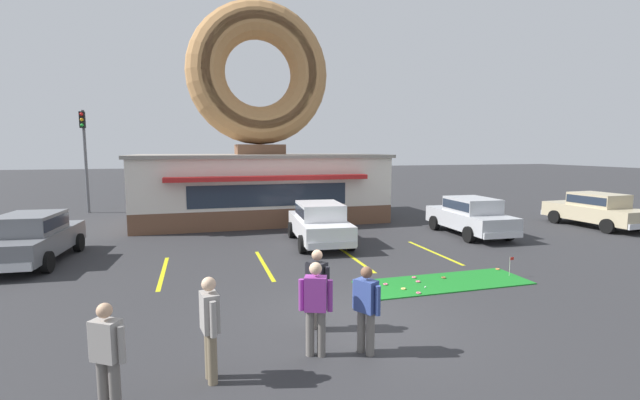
{
  "coord_description": "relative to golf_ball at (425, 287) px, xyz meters",
  "views": [
    {
      "loc": [
        -3.1,
        -8.08,
        3.61
      ],
      "look_at": [
        0.65,
        5.0,
        2.0
      ],
      "focal_mm": 24.0,
      "sensor_mm": 36.0,
      "label": 1
    }
  ],
  "objects": [
    {
      "name": "ground_plane",
      "position": [
        -2.5,
        -1.52,
        -0.05
      ],
      "size": [
        160.0,
        160.0,
        0.0
      ],
      "primitive_type": "plane",
      "color": "#2D2D30"
    },
    {
      "name": "donut_shop_building",
      "position": [
        -2.5,
        12.42,
        3.69
      ],
      "size": [
        12.3,
        6.75,
        10.96
      ],
      "color": "brown",
      "rests_on": "ground"
    },
    {
      "name": "putting_mat",
      "position": [
        0.73,
        0.3,
        -0.04
      ],
      "size": [
        4.74,
        1.56,
        0.03
      ],
      "primitive_type": "cube",
      "color": "#197523",
      "rests_on": "ground"
    },
    {
      "name": "mini_donut_near_left",
      "position": [
        2.96,
        0.92,
        -0.0
      ],
      "size": [
        0.13,
        0.13,
        0.04
      ],
      "primitive_type": "torus",
      "color": "#D17F47",
      "rests_on": "putting_mat"
    },
    {
      "name": "mini_donut_near_right",
      "position": [
        -0.6,
        0.05,
        -0.0
      ],
      "size": [
        0.13,
        0.13,
        0.04
      ],
      "primitive_type": "torus",
      "color": "#E5C666",
      "rests_on": "putting_mat"
    },
    {
      "name": "mini_donut_mid_left",
      "position": [
        0.93,
        0.61,
        -0.0
      ],
      "size": [
        0.13,
        0.13,
        0.04
      ],
      "primitive_type": "torus",
      "color": "brown",
      "rests_on": "putting_mat"
    },
    {
      "name": "mini_donut_mid_centre",
      "position": [
        0.14,
        0.86,
        -0.0
      ],
      "size": [
        0.13,
        0.13,
        0.04
      ],
      "primitive_type": "torus",
      "color": "#D8667F",
      "rests_on": "putting_mat"
    },
    {
      "name": "mini_donut_mid_right",
      "position": [
        0.06,
        0.49,
        -0.0
      ],
      "size": [
        0.13,
        0.13,
        0.04
      ],
      "primitive_type": "torus",
      "color": "#D8667F",
      "rests_on": "putting_mat"
    },
    {
      "name": "mini_donut_far_left",
      "position": [
        -0.39,
        -0.35,
        -0.0
      ],
      "size": [
        0.13,
        0.13,
        0.04
      ],
      "primitive_type": "torus",
      "color": "#D8667F",
      "rests_on": "putting_mat"
    },
    {
      "name": "mini_donut_far_centre",
      "position": [
        -0.89,
        0.52,
        -0.0
      ],
      "size": [
        0.13,
        0.13,
        0.04
      ],
      "primitive_type": "torus",
      "color": "#D8667F",
      "rests_on": "putting_mat"
    },
    {
      "name": "golf_ball",
      "position": [
        0.0,
        0.0,
        0.0
      ],
      "size": [
        0.04,
        0.04,
        0.04
      ],
      "primitive_type": "sphere",
      "color": "white",
      "rests_on": "putting_mat"
    },
    {
      "name": "putting_flag_pin",
      "position": [
        2.88,
        0.29,
        0.39
      ],
      "size": [
        0.13,
        0.01,
        0.55
      ],
      "color": "silver",
      "rests_on": "putting_mat"
    },
    {
      "name": "car_silver",
      "position": [
        5.42,
        5.79,
        0.82
      ],
      "size": [
        2.12,
        4.63,
        1.6
      ],
      "color": "#B2B5BA",
      "rests_on": "ground"
    },
    {
      "name": "car_champagne",
      "position": [
        12.17,
        5.8,
        0.82
      ],
      "size": [
        2.13,
        4.63,
        1.6
      ],
      "color": "#BCAD89",
      "rests_on": "ground"
    },
    {
      "name": "car_grey",
      "position": [
        -10.73,
        5.76,
        0.82
      ],
      "size": [
        2.21,
        4.67,
        1.6
      ],
      "color": "slate",
      "rests_on": "ground"
    },
    {
      "name": "car_white",
      "position": [
        -1.19,
        5.9,
        0.82
      ],
      "size": [
        2.22,
        4.67,
        1.6
      ],
      "color": "silver",
      "rests_on": "ground"
    },
    {
      "name": "pedestrian_blue_sweater_man",
      "position": [
        -3.7,
        -2.69,
        0.88
      ],
      "size": [
        0.56,
        0.36,
        1.68
      ],
      "color": "slate",
      "rests_on": "ground"
    },
    {
      "name": "pedestrian_hooded_kid",
      "position": [
        -6.86,
        -3.51,
        0.81
      ],
      "size": [
        0.52,
        0.41,
        1.57
      ],
      "color": "slate",
      "rests_on": "ground"
    },
    {
      "name": "pedestrian_leather_jacket_man",
      "position": [
        -5.5,
        -3.04,
        0.88
      ],
      "size": [
        0.31,
        0.59,
        1.68
      ],
      "color": "#7F7056",
      "rests_on": "ground"
    },
    {
      "name": "pedestrian_clipboard_woman",
      "position": [
        -2.83,
        -2.86,
        0.82
      ],
      "size": [
        0.4,
        0.53,
        1.59
      ],
      "color": "slate",
      "rests_on": "ground"
    },
    {
      "name": "pedestrian_beanie_man",
      "position": [
        -3.39,
        -1.66,
        0.86
      ],
      "size": [
        0.42,
        0.5,
        1.65
      ],
      "color": "slate",
      "rests_on": "ground"
    },
    {
      "name": "trash_bin",
      "position": [
        2.51,
        9.77,
        0.45
      ],
      "size": [
        0.57,
        0.57,
        0.97
      ],
      "color": "#51565B",
      "rests_on": "ground"
    },
    {
      "name": "traffic_light_pole",
      "position": [
        -11.67,
        17.31,
        3.66
      ],
      "size": [
        0.28,
        0.47,
        5.8
      ],
      "color": "#595B60",
      "rests_on": "ground"
    },
    {
      "name": "parking_stripe_far_left",
      "position": [
        -6.68,
        3.48,
        -0.05
      ],
      "size": [
        0.12,
        3.6,
        0.01
      ],
      "primitive_type": "cube",
      "color": "yellow",
      "rests_on": "ground"
    },
    {
      "name": "parking_stripe_left",
      "position": [
        -3.68,
        3.48,
        -0.05
      ],
      "size": [
        0.12,
        3.6,
        0.01
      ],
      "primitive_type": "cube",
      "color": "yellow",
      "rests_on": "ground"
    },
    {
      "name": "parking_stripe_mid_left",
      "position": [
        -0.68,
        3.48,
        -0.05
      ],
      "size": [
        0.12,
        3.6,
        0.01
      ],
      "primitive_type": "cube",
      "color": "yellow",
      "rests_on": "ground"
    },
    {
      "name": "parking_stripe_centre",
      "position": [
        2.32,
        3.48,
        -0.05
      ],
      "size": [
        0.12,
        3.6,
        0.01
      ],
      "primitive_type": "cube",
      "color": "yellow",
      "rests_on": "ground"
    }
  ]
}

